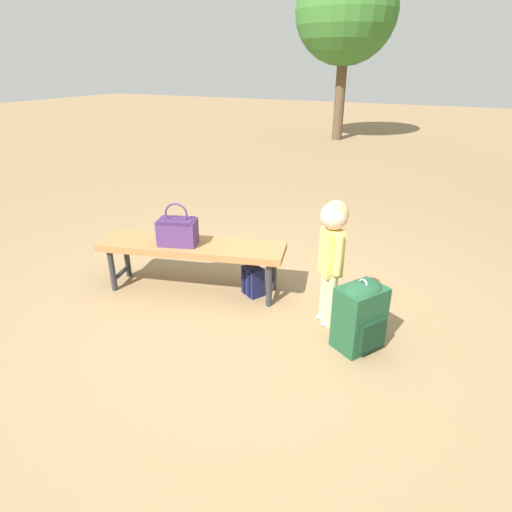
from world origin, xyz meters
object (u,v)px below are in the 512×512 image
(child_standing, at_px, (332,244))
(tree_far, at_px, (346,11))
(park_bench, at_px, (192,250))
(backpack_large, at_px, (360,314))
(handbag, at_px, (177,231))
(backpack_small, at_px, (253,279))

(child_standing, distance_m, tree_far, 9.18)
(park_bench, xyz_separation_m, child_standing, (1.22, 0.02, 0.27))
(tree_far, bearing_deg, backpack_large, -72.46)
(backpack_large, bearing_deg, tree_far, 107.54)
(child_standing, height_order, tree_far, tree_far)
(park_bench, distance_m, child_standing, 1.25)
(tree_far, bearing_deg, park_bench, -81.71)
(child_standing, xyz_separation_m, tree_far, (-2.47, 8.54, 2.29))
(handbag, height_order, tree_far, tree_far)
(backpack_large, height_order, tree_far, tree_far)
(park_bench, xyz_separation_m, backpack_small, (0.51, 0.16, -0.25))
(backpack_large, bearing_deg, park_bench, 173.11)
(child_standing, relative_size, backpack_small, 3.33)
(park_bench, bearing_deg, backpack_small, 17.74)
(park_bench, height_order, backpack_large, backpack_large)
(backpack_large, xyz_separation_m, backpack_small, (-1.01, 0.35, -0.12))
(handbag, height_order, backpack_large, handbag)
(park_bench, relative_size, backpack_small, 5.55)
(tree_far, bearing_deg, child_standing, -73.85)
(backpack_small, distance_m, tree_far, 9.02)
(park_bench, height_order, tree_far, tree_far)
(handbag, bearing_deg, park_bench, 37.06)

